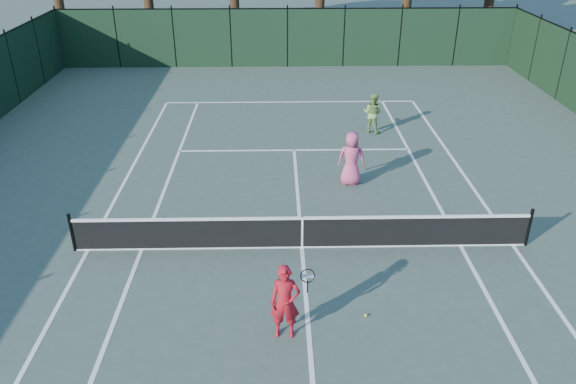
{
  "coord_description": "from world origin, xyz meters",
  "views": [
    {
      "loc": [
        -0.62,
        -12.17,
        7.91
      ],
      "look_at": [
        -0.34,
        1.0,
        1.1
      ],
      "focal_mm": 35.0,
      "sensor_mm": 36.0,
      "label": 1
    }
  ],
  "objects_px": {
    "player_pink": "(352,158)",
    "player_green": "(373,113)",
    "coach": "(285,302)",
    "loose_ball_midcourt": "(366,315)"
  },
  "relations": [
    {
      "from": "coach",
      "to": "loose_ball_midcourt",
      "type": "height_order",
      "value": "coach"
    },
    {
      "from": "coach",
      "to": "loose_ball_midcourt",
      "type": "relative_size",
      "value": 24.33
    },
    {
      "from": "player_pink",
      "to": "coach",
      "type": "bearing_deg",
      "value": 81.88
    },
    {
      "from": "coach",
      "to": "player_green",
      "type": "height_order",
      "value": "coach"
    },
    {
      "from": "player_green",
      "to": "coach",
      "type": "bearing_deg",
      "value": 103.18
    },
    {
      "from": "player_pink",
      "to": "player_green",
      "type": "bearing_deg",
      "value": -97.65
    },
    {
      "from": "player_pink",
      "to": "player_green",
      "type": "relative_size",
      "value": 1.12
    },
    {
      "from": "loose_ball_midcourt",
      "to": "player_pink",
      "type": "bearing_deg",
      "value": 86.1
    },
    {
      "from": "coach",
      "to": "player_green",
      "type": "bearing_deg",
      "value": 74.85
    },
    {
      "from": "player_pink",
      "to": "player_green",
      "type": "height_order",
      "value": "player_pink"
    }
  ]
}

